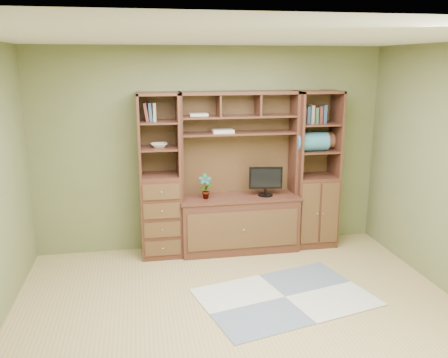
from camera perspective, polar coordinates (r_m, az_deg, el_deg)
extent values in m
cube|color=tan|center=(4.73, 2.44, -16.63)|extent=(4.60, 4.10, 0.04)
cube|color=white|center=(4.08, 2.83, 16.71)|extent=(4.60, 4.10, 0.04)
cube|color=olive|center=(6.14, -1.58, 3.57)|extent=(4.50, 0.04, 2.60)
cube|color=olive|center=(2.43, 13.54, -13.36)|extent=(4.50, 0.04, 2.60)
cube|color=#472419|center=(5.99, 1.88, 0.63)|extent=(1.54, 0.53, 2.05)
cube|color=#472419|center=(5.91, -7.72, 0.31)|extent=(0.50, 0.45, 2.05)
cube|color=#472419|center=(6.32, 10.92, 1.09)|extent=(0.55, 0.45, 2.05)
cube|color=#979B9C|center=(5.15, 7.35, -13.92)|extent=(1.95, 1.53, 0.01)
cube|color=black|center=(6.05, 5.04, 0.37)|extent=(0.45, 0.25, 0.52)
imported|color=#B34C3C|center=(5.92, -2.26, -0.91)|extent=(0.17, 0.11, 0.32)
cube|color=beige|center=(5.94, -0.15, 5.79)|extent=(0.26, 0.19, 0.04)
imported|color=silver|center=(5.83, -7.82, 4.05)|extent=(0.20, 0.20, 0.05)
cube|color=#316F81|center=(6.17, 10.47, 4.44)|extent=(0.41, 0.24, 0.24)
cube|color=brown|center=(6.37, 11.87, 4.57)|extent=(0.39, 0.22, 0.22)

